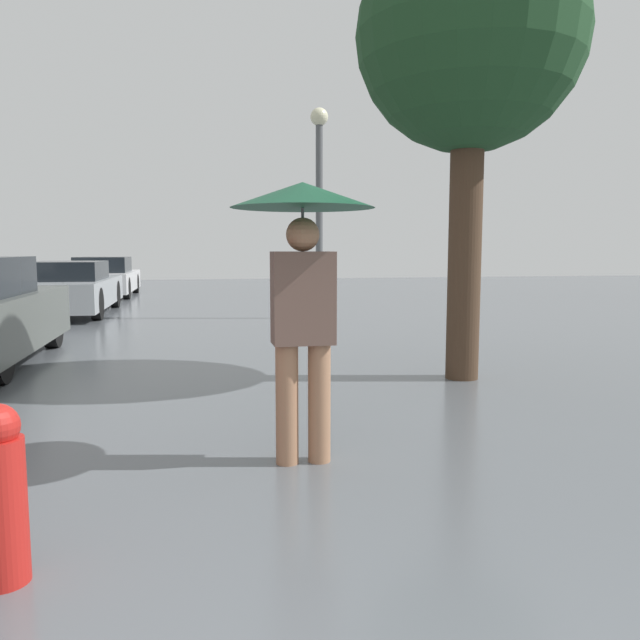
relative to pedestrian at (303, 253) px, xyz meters
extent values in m
cylinder|color=#9E7051|center=(-0.11, 0.00, -0.99)|extent=(0.15, 0.15, 0.80)
cylinder|color=#9E7051|center=(0.11, 0.00, -0.99)|extent=(0.15, 0.15, 0.80)
cube|color=brown|center=(0.00, 0.00, -0.29)|extent=(0.40, 0.23, 0.60)
sphere|color=#9E7051|center=(0.00, 0.00, 0.11)|extent=(0.22, 0.22, 0.22)
cylinder|color=#515456|center=(0.00, 0.00, -0.03)|extent=(0.02, 0.02, 0.63)
cone|color=#14472D|center=(0.00, 0.00, 0.36)|extent=(0.92, 0.92, 0.16)
cylinder|color=black|center=(-2.73, 5.54, -1.08)|extent=(0.18, 0.62, 0.62)
cube|color=#9EA3A8|center=(-3.41, 10.56, -0.92)|extent=(1.70, 4.57, 0.58)
cube|color=black|center=(-3.41, 10.33, -0.43)|extent=(1.44, 2.06, 0.40)
cylinder|color=black|center=(-4.18, 11.97, -1.06)|extent=(0.18, 0.65, 0.65)
cylinder|color=black|center=(-2.65, 11.97, -1.06)|extent=(0.18, 0.65, 0.65)
cylinder|color=black|center=(-4.18, 9.14, -1.06)|extent=(0.18, 0.65, 0.65)
cylinder|color=black|center=(-2.65, 9.14, -1.06)|extent=(0.18, 0.65, 0.65)
cube|color=silver|center=(-3.43, 15.95, -0.93)|extent=(1.71, 4.36, 0.57)
cube|color=black|center=(-3.43, 15.73, -0.42)|extent=(1.46, 1.96, 0.46)
cylinder|color=black|center=(-4.20, 17.30, -1.08)|extent=(0.18, 0.63, 0.63)
cylinder|color=black|center=(-2.65, 17.30, -1.08)|extent=(0.18, 0.63, 0.63)
cylinder|color=black|center=(-4.20, 14.60, -1.08)|extent=(0.18, 0.63, 0.63)
cylinder|color=black|center=(-2.65, 14.60, -1.08)|extent=(0.18, 0.63, 0.63)
cylinder|color=#473323|center=(2.17, 2.36, 0.09)|extent=(0.35, 0.35, 2.96)
sphere|color=#1E4223|center=(2.17, 2.36, 2.23)|extent=(2.39, 2.39, 2.39)
cylinder|color=#515456|center=(1.80, 8.61, 0.58)|extent=(0.14, 0.14, 3.94)
sphere|color=beige|center=(1.80, 8.61, 2.66)|extent=(0.36, 0.36, 0.36)
cylinder|color=#B21E19|center=(-1.50, -1.24, -1.08)|extent=(0.21, 0.21, 0.63)
camera|label=1|loc=(-0.67, -3.96, 0.02)|focal=35.00mm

